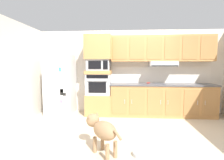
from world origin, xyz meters
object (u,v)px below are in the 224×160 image
Objects in this scene: microwave at (99,65)px; refrigerator at (61,85)px; dog at (102,129)px; built_in_oven at (99,84)px; screwdriver at (149,83)px; dog_food_bowl at (139,154)px.

refrigerator is at bearing -176.57° from microwave.
microwave reaches higher than dog.
built_in_oven is (1.13, 0.07, 0.02)m from refrigerator.
microwave reaches higher than screwdriver.
screwdriver is at bearing -69.67° from dog.
screwdriver is (2.59, 0.17, 0.05)m from refrigerator.
refrigerator is 1.27m from microwave.
dog is 3.50× the size of dog_food_bowl.
screwdriver is at bearing 3.71° from refrigerator.
refrigerator is 2.63m from dog.
dog_food_bowl is at bearing -66.35° from microwave.
refrigerator is 2.73× the size of microwave.
built_in_oven is 2.59m from dog_food_bowl.
dog reaches higher than dog_food_bowl.
dog_food_bowl is at bearing -139.06° from dog.
refrigerator is 1.13m from built_in_oven.
screwdriver is 2.58m from dog.
microwave reaches higher than dog_food_bowl.
refrigerator reaches higher than dog_food_bowl.
built_in_oven is 3.50× the size of dog_food_bowl.
dog is (0.37, -2.18, -1.05)m from microwave.
refrigerator is at bearing 134.21° from dog_food_bowl.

